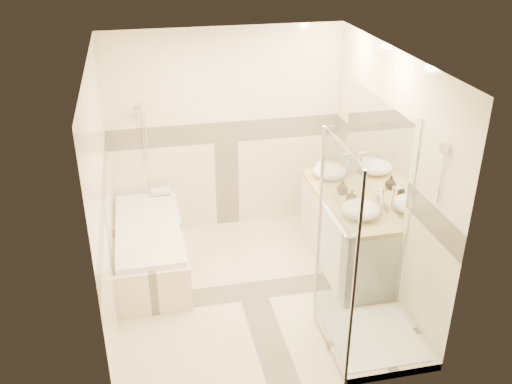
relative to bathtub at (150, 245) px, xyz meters
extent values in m
cube|color=beige|center=(1.02, -0.65, -0.31)|extent=(2.80, 3.00, 0.01)
cube|color=white|center=(1.02, -0.65, 2.20)|extent=(2.80, 3.00, 0.01)
cube|color=beige|center=(1.02, 0.85, 0.94)|extent=(2.80, 0.01, 2.50)
cube|color=beige|center=(1.02, -2.15, 0.94)|extent=(2.80, 0.01, 2.50)
cube|color=beige|center=(-0.38, -0.65, 0.94)|extent=(0.01, 3.00, 2.50)
cube|color=beige|center=(2.43, -0.65, 0.94)|extent=(0.01, 3.00, 2.50)
cube|color=white|center=(2.41, -0.35, 1.14)|extent=(0.01, 1.60, 1.00)
cylinder|color=silver|center=(0.05, 0.82, 1.04)|extent=(0.02, 0.02, 0.70)
cube|color=beige|center=(0.00, 0.00, -0.06)|extent=(0.75, 1.70, 0.50)
cube|color=white|center=(0.00, 0.00, 0.22)|extent=(0.69, 1.60, 0.06)
ellipsoid|color=white|center=(0.00, 0.00, 0.17)|extent=(0.56, 1.40, 0.16)
cube|color=silver|center=(2.15, -0.35, 0.09)|extent=(0.55, 1.60, 0.80)
cylinder|color=silver|center=(1.86, -0.75, 0.24)|extent=(0.01, 0.24, 0.01)
cylinder|color=silver|center=(1.86, 0.05, 0.24)|extent=(0.01, 0.24, 0.01)
cube|color=tan|center=(2.15, -0.35, 0.52)|extent=(0.57, 1.62, 0.05)
cube|color=beige|center=(1.97, -1.70, -0.27)|extent=(0.90, 0.90, 0.08)
cube|color=white|center=(1.97, -1.70, -0.22)|extent=(0.80, 0.80, 0.01)
cube|color=white|center=(1.53, -1.70, 0.73)|extent=(0.01, 0.90, 2.00)
cube|color=white|center=(1.97, -1.26, 0.73)|extent=(0.90, 0.01, 2.00)
cylinder|color=silver|center=(1.52, -2.15, 0.73)|extent=(0.03, 0.03, 2.00)
cylinder|color=silver|center=(1.52, -1.25, 0.73)|extent=(0.03, 0.03, 2.00)
cylinder|color=silver|center=(2.42, -1.25, 0.73)|extent=(0.03, 0.03, 2.00)
cylinder|color=silver|center=(2.38, -1.70, 1.64)|extent=(0.03, 0.10, 0.10)
cylinder|color=silver|center=(1.49, -1.70, 1.09)|extent=(0.02, 0.60, 0.02)
cube|color=silver|center=(1.49, -1.70, 0.79)|extent=(0.04, 0.48, 0.62)
ellipsoid|color=white|center=(2.13, 0.19, 0.62)|extent=(0.40, 0.40, 0.16)
ellipsoid|color=white|center=(2.13, -0.78, 0.62)|extent=(0.40, 0.40, 0.16)
cylinder|color=silver|center=(2.35, 0.19, 0.69)|extent=(0.03, 0.03, 0.29)
cylinder|color=silver|center=(2.30, 0.19, 0.82)|extent=(0.10, 0.03, 0.03)
cylinder|color=silver|center=(2.35, -0.78, 0.69)|extent=(0.03, 0.03, 0.30)
cylinder|color=silver|center=(2.30, -0.78, 0.82)|extent=(0.11, 0.03, 0.03)
imported|color=black|center=(2.13, -0.51, 0.63)|extent=(0.10, 0.10, 0.17)
imported|color=black|center=(2.13, -0.24, 0.62)|extent=(0.16, 0.16, 0.16)
cube|color=silver|center=(2.13, 0.31, 0.59)|extent=(0.17, 0.29, 0.09)
cylinder|color=silver|center=(0.19, 0.71, 0.31)|extent=(0.23, 0.11, 0.11)
camera|label=1|loc=(0.02, -5.52, 3.37)|focal=40.00mm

